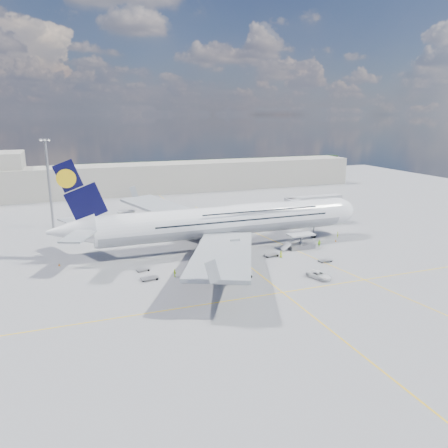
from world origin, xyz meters
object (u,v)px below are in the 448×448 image
object	(u,v)px
cone_wing_right_outer	(224,274)
service_van	(319,275)
catering_truck_outer	(129,218)
cone_tail	(59,265)
dolly_row_a	(143,270)
dolly_row_c	(189,280)
crew_loader	(319,243)
cone_wing_left_inner	(181,239)
dolly_nose_far	(325,260)
cone_nose	(336,241)
dolly_back	(149,278)
airliner	(226,220)
cargo_loader	(300,243)
cone_wing_right_inner	(221,265)
dolly_row_b	(211,270)
jet_bridge	(309,204)
dolly_nose_near	(271,255)
crew_nose	(338,235)
baggage_tug	(245,274)
cone_wing_left_outer	(144,231)
crew_wing	(175,273)
catering_truck_inner	(145,225)
light_mast	(49,183)
crew_tug	(206,267)
crew_van	(281,254)

from	to	relation	value
cone_wing_right_outer	service_van	bearing A→B (deg)	-25.24
catering_truck_outer	cone_tail	xyz separation A→B (m)	(-19.83, -32.74, -1.58)
dolly_row_a	dolly_row_c	world-z (taller)	dolly_row_c
crew_loader	cone_wing_left_inner	world-z (taller)	crew_loader
cone_wing_right_outer	cone_tail	size ratio (longest dim) A/B	1.07
dolly_nose_far	service_van	bearing A→B (deg)	-130.22
cone_nose	dolly_back	bearing A→B (deg)	-168.70
cone_tail	cone_wing_left_inner	bearing A→B (deg)	19.38
airliner	cargo_loader	world-z (taller)	airliner
dolly_nose_far	cone_wing_right_inner	distance (m)	23.37
dolly_row_b	service_van	world-z (taller)	dolly_row_b
jet_bridge	dolly_nose_near	distance (m)	31.54
crew_nose	cone_wing_right_outer	world-z (taller)	crew_nose
baggage_tug	crew_loader	xyz separation A→B (m)	(25.44, 13.03, 0.16)
airliner	crew_nose	distance (m)	31.74
cone_wing_left_inner	cone_wing_left_outer	distance (m)	13.65
dolly_nose_far	crew_wing	size ratio (longest dim) A/B	1.77
crew_loader	service_van	bearing A→B (deg)	-70.07
cone_wing_right_inner	jet_bridge	bearing A→B (deg)	33.38
cargo_loader	cone_wing_right_inner	world-z (taller)	cargo_loader
catering_truck_inner	cone_nose	bearing A→B (deg)	-52.38
crew_nose	cone_wing_left_inner	size ratio (longest dim) A/B	2.90
dolly_nose_near	crew_wing	size ratio (longest dim) A/B	2.21
service_van	cone_nose	xyz separation A→B (m)	(18.38, 21.07, -0.47)
airliner	cargo_loader	distance (m)	18.87
catering_truck_outer	cone_wing_left_outer	bearing A→B (deg)	-77.37
light_mast	cone_wing_left_inner	distance (m)	41.90
crew_tug	cone_wing_right_inner	world-z (taller)	crew_tug
baggage_tug	crew_loader	world-z (taller)	crew_loader
crew_van	cone_wing_right_outer	xyz separation A→B (m)	(-16.26, -6.23, -0.48)
dolly_row_b	crew_nose	size ratio (longest dim) A/B	2.18
dolly_row_b	cone_wing_left_inner	xyz separation A→B (m)	(0.79, 27.06, -0.84)
cargo_loader	cone_wing_right_inner	distance (m)	23.22
jet_bridge	light_mast	xyz separation A→B (m)	(-69.81, 24.06, 6.35)
crew_loader	cone_wing_left_inner	size ratio (longest dim) A/B	3.33
catering_truck_outer	cone_wing_left_inner	bearing A→B (deg)	-66.91
cone_tail	catering_truck_inner	bearing A→B (deg)	43.14
jet_bridge	baggage_tug	xyz separation A→B (m)	(-33.30, -31.70, -6.12)
cone_nose	cone_wing_right_inner	world-z (taller)	cone_nose
jet_bridge	crew_van	bearing A→B (deg)	-132.19
dolly_row_c	dolly_nose_far	distance (m)	31.64
dolly_nose_near	service_van	xyz separation A→B (m)	(2.70, -15.87, 0.35)
dolly_nose_far	catering_truck_inner	distance (m)	51.10
light_mast	crew_van	xyz separation A→B (m)	(49.15, -46.85, -12.42)
dolly_nose_far	crew_tug	size ratio (longest dim) A/B	1.56
dolly_row_a	crew_tug	xyz separation A→B (m)	(12.41, -4.76, 0.64)
cone_wing_left_inner	light_mast	bearing A→B (deg)	141.86
dolly_row_c	cone_tail	xyz separation A→B (m)	(-23.92, 18.63, -0.07)
baggage_tug	cone_wing_right_outer	size ratio (longest dim) A/B	4.64
cone_wing_right_outer	catering_truck_outer	bearing A→B (deg)	102.93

